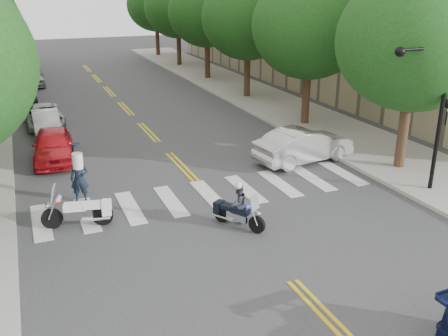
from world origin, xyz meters
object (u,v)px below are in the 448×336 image
motorcycle_police (237,207)px  convertible (304,145)px  motorcycle_parked (83,211)px  officer_standing (80,179)px

motorcycle_police → convertible: (5.49, 4.86, 0.06)m
convertible → motorcycle_parked: bearing=96.8°
officer_standing → convertible: size_ratio=0.39×
motorcycle_parked → motorcycle_police: bearing=-100.2°
motorcycle_police → motorcycle_parked: (-4.76, 2.01, -0.20)m
officer_standing → convertible: officer_standing is taller
motorcycle_parked → convertible: (10.25, 2.85, 0.26)m
motorcycle_police → motorcycle_parked: size_ratio=0.77×
motorcycle_parked → convertible: bearing=-61.8°
motorcycle_police → officer_standing: (-4.59, 4.12, 0.19)m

